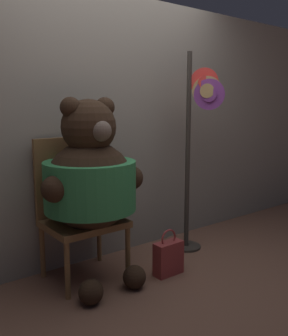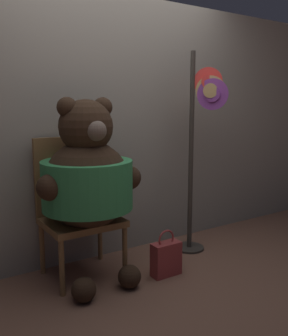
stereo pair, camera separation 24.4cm
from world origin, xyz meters
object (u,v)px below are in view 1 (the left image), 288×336
at_px(hat_display_rack, 197,135).
at_px(handbag_on_ground, 168,257).
at_px(chair, 78,205).
at_px(teddy_bear, 91,180).

height_order(hat_display_rack, handbag_on_ground, hat_display_rack).
relative_size(hat_display_rack, handbag_on_ground, 4.79).
height_order(chair, hat_display_rack, hat_display_rack).
bearing_deg(teddy_bear, hat_display_rack, -0.30).
relative_size(chair, handbag_on_ground, 2.90).
height_order(teddy_bear, handbag_on_ground, teddy_bear).
bearing_deg(handbag_on_ground, teddy_bear, 152.87).
height_order(teddy_bear, hat_display_rack, hat_display_rack).
relative_size(teddy_bear, hat_display_rack, 0.78).
bearing_deg(chair, handbag_on_ground, -39.44).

